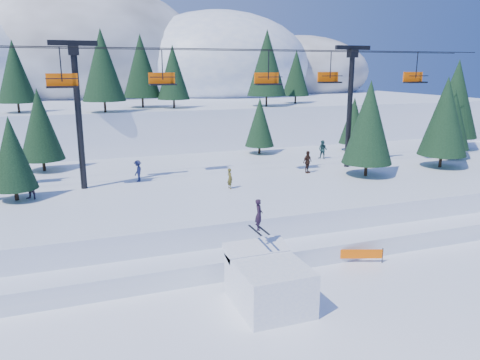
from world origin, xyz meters
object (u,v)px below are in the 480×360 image
object	(u,v)px
chairlift	(224,90)
banner_far	(434,231)
jump_kicker	(268,282)
banner_near	(358,254)

from	to	relation	value
chairlift	banner_far	xyz separation A→B (m)	(10.62, -11.70, -8.78)
jump_kicker	chairlift	size ratio (longest dim) A/B	0.10
banner_near	banner_far	distance (m)	7.20
chairlift	banner_far	size ratio (longest dim) A/B	17.16
jump_kicker	banner_far	xyz separation A→B (m)	(13.82, 4.34, -0.63)
jump_kicker	chairlift	bearing A→B (deg)	78.72
jump_kicker	banner_far	size ratio (longest dim) A/B	1.79
chairlift	banner_far	distance (m)	18.08
banner_far	jump_kicker	bearing A→B (deg)	-162.58
jump_kicker	chairlift	distance (m)	18.27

